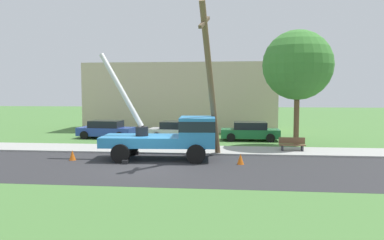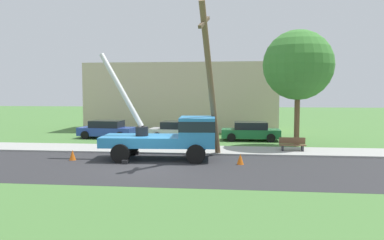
{
  "view_description": "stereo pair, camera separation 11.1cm",
  "coord_description": "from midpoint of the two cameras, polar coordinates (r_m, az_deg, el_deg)",
  "views": [
    {
      "loc": [
        4.36,
        -17.98,
        3.76
      ],
      "look_at": [
        2.14,
        3.09,
        2.13
      ],
      "focal_mm": 34.99,
      "sensor_mm": 36.0,
      "label": 1
    },
    {
      "loc": [
        4.47,
        -17.97,
        3.76
      ],
      "look_at": [
        2.14,
        3.09,
        2.13
      ],
      "focal_mm": 34.99,
      "sensor_mm": 36.0,
      "label": 2
    }
  ],
  "objects": [
    {
      "name": "traffic_cone_behind",
      "position": [
        21.51,
        -17.6,
        -5.12
      ],
      "size": [
        0.36,
        0.36,
        0.56
      ],
      "primitive_type": "cone",
      "color": "orange",
      "rests_on": "ground"
    },
    {
      "name": "leaning_utility_pole",
      "position": [
        20.38,
        2.98,
        5.76
      ],
      "size": [
        1.06,
        4.23,
        8.33
      ],
      "color": "brown",
      "rests_on": "ground"
    },
    {
      "name": "parked_sedan_green",
      "position": [
        28.96,
        9.03,
        -1.7
      ],
      "size": [
        4.4,
        2.02,
        1.42
      ],
      "color": "#1E6638",
      "rests_on": "ground"
    },
    {
      "name": "parked_sedan_silver",
      "position": [
        29.04,
        -2.02,
        -1.63
      ],
      "size": [
        4.52,
        2.24,
        1.42
      ],
      "color": "#B7B7BF",
      "rests_on": "ground"
    },
    {
      "name": "utility_truck",
      "position": [
        20.68,
        -2.61,
        -2.14
      ],
      "size": [
        6.9,
        3.21,
        5.98
      ],
      "color": "#2D84C6",
      "rests_on": "ground"
    },
    {
      "name": "roadside_tree_near",
      "position": [
        26.46,
        15.98,
        8.02
      ],
      "size": [
        4.72,
        4.72,
        7.89
      ],
      "color": "brown",
      "rests_on": "ground"
    },
    {
      "name": "traffic_cone_ahead",
      "position": [
        19.5,
        7.54,
        -5.92
      ],
      "size": [
        0.36,
        0.36,
        0.56
      ],
      "primitive_type": "cone",
      "color": "orange",
      "rests_on": "ground"
    },
    {
      "name": "road_asphalt",
      "position": [
        18.89,
        -7.39,
        -7.11
      ],
      "size": [
        80.0,
        7.7,
        0.01
      ],
      "primitive_type": "cube",
      "color": "#2B2B2D",
      "rests_on": "ground"
    },
    {
      "name": "sidewalk_strip",
      "position": [
        24.11,
        -4.33,
        -4.47
      ],
      "size": [
        80.0,
        3.17,
        0.1
      ],
      "primitive_type": "cube",
      "color": "#9E9E99",
      "rests_on": "ground"
    },
    {
      "name": "parked_sedan_blue",
      "position": [
        30.8,
        -12.75,
        -1.39
      ],
      "size": [
        4.52,
        2.23,
        1.42
      ],
      "color": "#263F99",
      "rests_on": "ground"
    },
    {
      "name": "lowrise_building_backdrop",
      "position": [
        36.89,
        -1.36,
        3.53
      ],
      "size": [
        18.0,
        6.0,
        6.4
      ],
      "primitive_type": "cube",
      "color": "#C6B293",
      "rests_on": "ground"
    },
    {
      "name": "park_bench",
      "position": [
        23.99,
        15.18,
        -3.66
      ],
      "size": [
        1.6,
        0.45,
        0.9
      ],
      "color": "brown",
      "rests_on": "ground"
    },
    {
      "name": "ground_plane",
      "position": [
        30.53,
        -2.05,
        -2.68
      ],
      "size": [
        120.0,
        120.0,
        0.0
      ],
      "primitive_type": "plane",
      "color": "#477538"
    }
  ]
}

